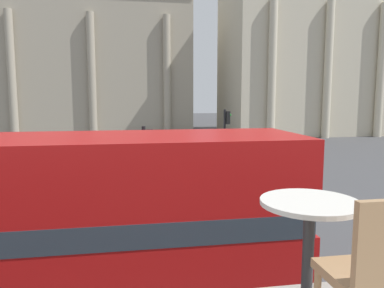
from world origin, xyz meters
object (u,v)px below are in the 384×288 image
(cafe_chair_0, at_px, (377,273))
(pedestrian_grey, at_px, (57,153))
(double_decker_bus, at_px, (33,227))
(pedestrian_olive, at_px, (199,166))
(cafe_dining_table, at_px, (309,231))
(traffic_light_mid, at_px, (226,135))
(plaza_building_right, at_px, (351,62))
(pedestrian_red, at_px, (43,155))
(plaza_building_left, at_px, (63,67))
(pedestrian_yellow, at_px, (221,151))
(traffic_light_near, at_px, (147,169))
(car_navy, at_px, (37,150))

(cafe_chair_0, relative_size, pedestrian_grey, 0.51)
(double_decker_bus, bearing_deg, pedestrian_olive, 57.88)
(cafe_dining_table, bearing_deg, pedestrian_olive, 81.41)
(traffic_light_mid, height_order, pedestrian_olive, traffic_light_mid)
(plaza_building_right, height_order, pedestrian_red, plaza_building_right)
(pedestrian_red, xyz_separation_m, pedestrian_olive, (9.33, -5.68, 0.02))
(plaza_building_left, bearing_deg, pedestrian_red, -84.01)
(plaza_building_right, relative_size, pedestrian_olive, 19.68)
(traffic_light_mid, distance_m, pedestrian_yellow, 5.37)
(double_decker_bus, distance_m, traffic_light_mid, 14.17)
(cafe_chair_0, bearing_deg, plaza_building_left, 108.46)
(double_decker_bus, bearing_deg, traffic_light_mid, 52.45)
(double_decker_bus, distance_m, cafe_chair_0, 6.81)
(plaza_building_left, height_order, pedestrian_red, plaza_building_left)
(traffic_light_near, height_order, pedestrian_grey, traffic_light_near)
(double_decker_bus, xyz_separation_m, traffic_light_near, (2.38, 4.04, 0.28))
(cafe_chair_0, relative_size, traffic_light_mid, 0.22)
(cafe_chair_0, height_order, pedestrian_grey, cafe_chair_0)
(cafe_dining_table, distance_m, pedestrian_olive, 18.12)
(plaza_building_right, bearing_deg, pedestrian_red, -149.49)
(pedestrian_olive, bearing_deg, cafe_dining_table, -80.93)
(pedestrian_yellow, bearing_deg, cafe_dining_table, -143.83)
(car_navy, height_order, pedestrian_olive, pedestrian_olive)
(double_decker_bus, relative_size, cafe_chair_0, 11.68)
(pedestrian_grey, xyz_separation_m, pedestrian_olive, (8.52, -5.92, -0.05))
(traffic_light_mid, height_order, pedestrian_yellow, traffic_light_mid)
(plaza_building_right, distance_m, car_navy, 40.00)
(cafe_chair_0, height_order, car_navy, cafe_chair_0)
(traffic_light_mid, height_order, pedestrian_red, traffic_light_mid)
(car_navy, xyz_separation_m, pedestrian_olive, (10.70, -9.90, 0.28))
(plaza_building_right, height_order, traffic_light_near, plaza_building_right)
(plaza_building_left, xyz_separation_m, pedestrian_grey, (3.69, -27.15, -7.59))
(traffic_light_near, xyz_separation_m, pedestrian_olive, (3.23, 8.30, -1.53))
(plaza_building_left, height_order, plaza_building_right, plaza_building_right)
(cafe_dining_table, bearing_deg, cafe_chair_0, -80.96)
(car_navy, xyz_separation_m, pedestrian_grey, (2.18, -3.98, 0.33))
(plaza_building_right, height_order, car_navy, plaza_building_right)
(cafe_dining_table, relative_size, car_navy, 0.17)
(traffic_light_near, xyz_separation_m, car_navy, (-7.47, 18.20, -1.82))
(cafe_chair_0, bearing_deg, pedestrian_olive, 89.74)
(double_decker_bus, relative_size, plaza_building_left, 0.32)
(traffic_light_mid, distance_m, pedestrian_olive, 2.20)
(traffic_light_mid, relative_size, pedestrian_red, 2.43)
(pedestrian_red, relative_size, pedestrian_olive, 0.98)
(double_decker_bus, bearing_deg, pedestrian_yellow, 57.40)
(pedestrian_grey, bearing_deg, pedestrian_red, 77.41)
(pedestrian_yellow, bearing_deg, plaza_building_right, 1.76)
(plaza_building_left, bearing_deg, double_decker_bus, -81.73)
(cafe_dining_table, xyz_separation_m, pedestrian_grey, (-5.85, 23.60, -2.92))
(pedestrian_grey, distance_m, pedestrian_yellow, 11.00)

